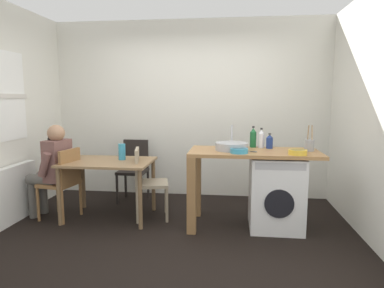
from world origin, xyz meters
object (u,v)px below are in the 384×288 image
bottle_tall_green (253,138)px  vase (122,152)px  mixing_bowl (239,150)px  utensil_crock (309,145)px  bottle_clear_small (270,142)px  chair_spare_by_wall (134,167)px  chair_opposite (146,179)px  chair_person_seat (64,180)px  seated_person (52,166)px  colander (298,152)px  bottle_squat_brown (261,139)px  washing_machine (276,192)px  dining_table (108,168)px

bottle_tall_green → vase: (-1.66, -0.08, -0.20)m
mixing_bowl → utensil_crock: 0.85m
bottle_clear_small → chair_spare_by_wall: bearing=160.6°
bottle_tall_green → utensil_crock: 0.67m
chair_opposite → utensil_crock: bearing=74.7°
chair_person_seat → seated_person: 0.23m
utensil_crock → vase: bearing=176.5°
utensil_crock → vase: 2.30m
seated_person → colander: 2.99m
bottle_squat_brown → bottle_tall_green: bearing=161.8°
washing_machine → mixing_bowl: mixing_bowl is taller
seated_person → vase: (0.86, 0.18, 0.17)m
dining_table → washing_machine: 2.08m
chair_opposite → seated_person: (-1.18, -0.12, 0.16)m
chair_spare_by_wall → utensil_crock: bearing=162.2°
bottle_tall_green → vase: bottle_tall_green is taller
bottle_squat_brown → bottle_clear_small: (0.10, -0.04, -0.03)m
chair_person_seat → bottle_tall_green: size_ratio=3.42×
washing_machine → bottle_tall_green: 0.72m
colander → vase: colander is taller
bottle_tall_green → mixing_bowl: 0.51m
bottle_squat_brown → bottle_clear_small: bearing=-24.2°
bottle_squat_brown → utensil_crock: 0.57m
seated_person → bottle_squat_brown: seated_person is taller
chair_opposite → vase: vase is taller
bottle_clear_small → vase: 1.86m
bottle_squat_brown → bottle_clear_small: 0.11m
chair_person_seat → colander: (2.81, -0.20, 0.44)m
chair_person_seat → vase: 0.80m
dining_table → bottle_tall_green: size_ratio=4.18×
dining_table → seated_person: size_ratio=0.92×
utensil_crock → vase: (-2.29, 0.14, -0.15)m
bottle_squat_brown → vase: (-1.76, -0.05, -0.19)m
chair_person_seat → chair_spare_by_wall: size_ratio=1.00×
chair_person_seat → bottle_tall_green: bearing=-72.4°
chair_person_seat → chair_spare_by_wall: same height
chair_opposite → bottle_tall_green: 1.44m
colander → chair_opposite: bearing=169.1°
bottle_tall_green → seated_person: bearing=-174.0°
chair_person_seat → washing_machine: chair_person_seat is taller
chair_person_seat → washing_machine: (2.62, 0.02, -0.08)m
chair_opposite → chair_spare_by_wall: (-0.38, 0.74, 0.00)m
bottle_squat_brown → utensil_crock: (0.53, -0.19, -0.04)m
seated_person → bottle_clear_small: seated_person is taller
bottle_squat_brown → chair_opposite: bearing=-175.4°
washing_machine → vase: size_ratio=4.16×
dining_table → chair_opposite: size_ratio=1.22×
bottle_tall_green → utensil_crock: bearing=-19.2°
chair_person_seat → chair_spare_by_wall: 1.10m
chair_opposite → bottle_squat_brown: bottle_squat_brown is taller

